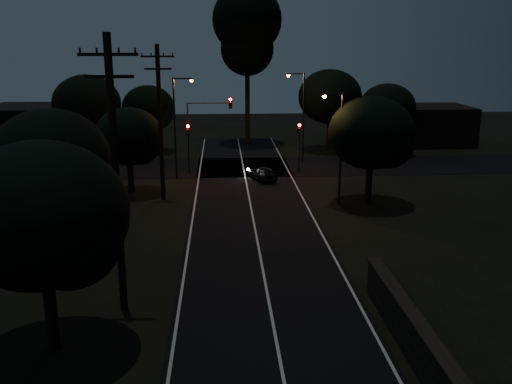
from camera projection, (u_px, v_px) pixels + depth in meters
road_surface at (250, 200)px, 39.38m from camera, size 60.00×70.00×0.03m
utility_pole_mid at (116, 173)px, 22.00m from camera, size 2.20×0.30×11.00m
utility_pole_far at (160, 120)px, 38.47m from camera, size 2.20×0.30×10.50m
tree_left_b at (47, 219)px, 19.11m from camera, size 5.93×5.93×7.53m
tree_left_c at (54, 161)px, 28.62m from camera, size 5.92×5.92×7.48m
tree_left_d at (131, 138)px, 40.55m from camera, size 4.87×4.87×6.17m
tree_far_nw at (150, 109)px, 55.89m from camera, size 5.16×5.16×6.54m
tree_far_w at (89, 105)px, 51.50m from camera, size 6.13×6.13×7.81m
tree_far_ne at (332, 98)px, 56.70m from camera, size 6.34×6.34×8.02m
tree_far_e at (389, 109)px, 54.32m from camera, size 5.38×5.38×6.83m
tree_right_a at (375, 135)px, 37.48m from camera, size 5.69×5.69×7.24m
tall_pine at (247, 29)px, 59.44m from camera, size 7.25×7.25×16.47m
building_left at (42, 127)px, 57.77m from camera, size 10.00×8.00×4.40m
building_right at (425, 125)px, 61.18m from camera, size 9.00×7.00×4.00m
signal_left at (188, 139)px, 46.94m from camera, size 0.28×0.35×4.10m
signal_right at (299, 138)px, 47.49m from camera, size 0.28×0.35×4.10m
signal_mast at (208, 121)px, 46.66m from camera, size 3.70×0.35×6.25m
streetlight_a at (177, 121)px, 44.52m from camera, size 1.66×0.26×8.00m
streetlight_b at (301, 111)px, 50.94m from camera, size 1.66×0.26×8.00m
streetlight_c at (339, 140)px, 37.54m from camera, size 1.46×0.26×7.50m
car at (263, 173)px, 45.09m from camera, size 2.38×3.57×1.13m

